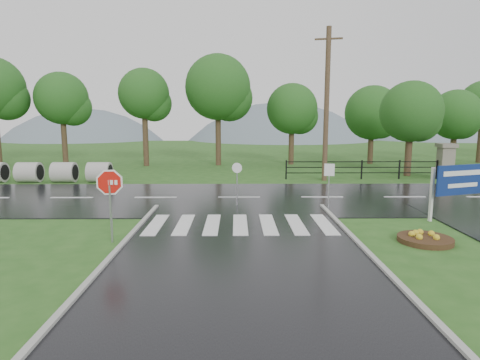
{
  "coord_description": "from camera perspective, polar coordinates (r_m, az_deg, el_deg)",
  "views": [
    {
      "loc": [
        -0.15,
        -8.87,
        3.8
      ],
      "look_at": [
        0.0,
        6.0,
        1.5
      ],
      "focal_mm": 30.0,
      "sensor_mm": 36.0,
      "label": 1
    }
  ],
  "objects": [
    {
      "name": "main_road",
      "position": [
        19.25,
        -0.13,
        -2.6
      ],
      "size": [
        90.0,
        8.0,
        0.04
      ],
      "primitive_type": "cube",
      "color": "black",
      "rests_on": "ground"
    },
    {
      "name": "fence_west",
      "position": [
        26.27,
        16.93,
        1.68
      ],
      "size": [
        9.58,
        0.08,
        1.2
      ],
      "color": "black",
      "rests_on": "ground"
    },
    {
      "name": "pillar_west",
      "position": [
        28.25,
        27.19,
        2.49
      ],
      "size": [
        1.0,
        1.0,
        2.24
      ],
      "color": "gray",
      "rests_on": "ground"
    },
    {
      "name": "ground",
      "position": [
        9.65,
        0.35,
        -14.39
      ],
      "size": [
        120.0,
        120.0,
        0.0
      ],
      "primitive_type": "plane",
      "color": "#29571D",
      "rests_on": "ground"
    },
    {
      "name": "crosswalk",
      "position": [
        14.37,
        0.03,
        -6.3
      ],
      "size": [
        6.5,
        2.8,
        0.02
      ],
      "color": "silver",
      "rests_on": "ground"
    },
    {
      "name": "culvert_pipes",
      "position": [
        27.08,
        -27.8,
        0.98
      ],
      "size": [
        9.7,
        1.2,
        1.2
      ],
      "color": "#9E9B93",
      "rests_on": "ground"
    },
    {
      "name": "reg_sign_round",
      "position": [
        17.27,
        -0.43,
        0.26
      ],
      "size": [
        0.43,
        0.15,
        1.91
      ],
      "color": "#939399",
      "rests_on": "ground"
    },
    {
      "name": "estate_billboard",
      "position": [
        16.85,
        29.1,
        -0.31
      ],
      "size": [
        2.35,
        0.84,
        2.12
      ],
      "color": "silver",
      "rests_on": "ground"
    },
    {
      "name": "hills",
      "position": [
        76.44,
        2.18,
        -5.87
      ],
      "size": [
        102.0,
        48.0,
        48.0
      ],
      "color": "slate",
      "rests_on": "ground"
    },
    {
      "name": "utility_pole_east",
      "position": [
        24.98,
        12.21,
        10.49
      ],
      "size": [
        1.6,
        0.45,
        9.11
      ],
      "color": "#473523",
      "rests_on": "ground"
    },
    {
      "name": "treeline",
      "position": [
        33.11,
        1.41,
        2.19
      ],
      "size": [
        83.2,
        5.2,
        10.0
      ],
      "color": "#1C5019",
      "rests_on": "ground"
    },
    {
      "name": "reg_sign_small",
      "position": [
        17.3,
        12.57,
        0.52
      ],
      "size": [
        0.42,
        0.12,
        1.91
      ],
      "color": "#939399",
      "rests_on": "ground"
    },
    {
      "name": "entrance_tree_left",
      "position": [
        28.74,
        23.15,
        8.88
      ],
      "size": [
        3.97,
        3.97,
        6.22
      ],
      "color": "#3D2B1C",
      "rests_on": "ground"
    },
    {
      "name": "stop_sign",
      "position": [
        12.77,
        -18.04,
        -1.12
      ],
      "size": [
        1.06,
        0.21,
        2.42
      ],
      "color": "#939399",
      "rests_on": "ground"
    },
    {
      "name": "flower_bed",
      "position": [
        13.76,
        24.84,
        -7.54
      ],
      "size": [
        1.64,
        1.64,
        0.33
      ],
      "color": "#332111",
      "rests_on": "ground"
    }
  ]
}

